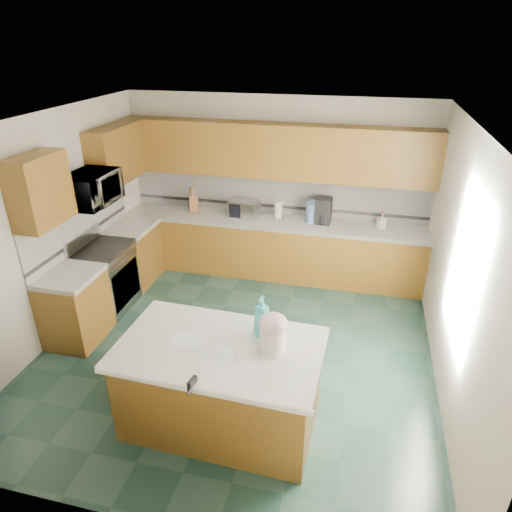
% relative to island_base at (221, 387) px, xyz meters
% --- Properties ---
extents(floor, '(4.60, 4.60, 0.00)m').
position_rel_island_base_xyz_m(floor, '(-0.16, 1.13, -0.43)').
color(floor, black).
rests_on(floor, ground).
extents(ceiling, '(4.60, 4.60, 0.00)m').
position_rel_island_base_xyz_m(ceiling, '(-0.16, 1.13, 2.27)').
color(ceiling, white).
rests_on(ceiling, ground).
extents(wall_back, '(4.60, 0.04, 2.70)m').
position_rel_island_base_xyz_m(wall_back, '(-0.16, 3.45, 0.92)').
color(wall_back, silver).
rests_on(wall_back, ground).
extents(wall_front, '(4.60, 0.04, 2.70)m').
position_rel_island_base_xyz_m(wall_front, '(-0.16, -1.19, 0.92)').
color(wall_front, silver).
rests_on(wall_front, ground).
extents(wall_left, '(0.04, 4.60, 2.70)m').
position_rel_island_base_xyz_m(wall_left, '(-2.48, 1.13, 0.92)').
color(wall_left, silver).
rests_on(wall_left, ground).
extents(wall_right, '(0.04, 4.60, 2.70)m').
position_rel_island_base_xyz_m(wall_right, '(2.16, 1.13, 0.92)').
color(wall_right, silver).
rests_on(wall_right, ground).
extents(back_base_cab, '(4.60, 0.60, 0.86)m').
position_rel_island_base_xyz_m(back_base_cab, '(-0.16, 3.13, 0.00)').
color(back_base_cab, '#35210B').
rests_on(back_base_cab, ground).
extents(back_countertop, '(4.60, 0.64, 0.06)m').
position_rel_island_base_xyz_m(back_countertop, '(-0.16, 3.13, 0.46)').
color(back_countertop, white).
rests_on(back_countertop, back_base_cab).
extents(back_upper_cab, '(4.60, 0.33, 0.78)m').
position_rel_island_base_xyz_m(back_upper_cab, '(-0.16, 3.27, 1.51)').
color(back_upper_cab, '#35210B').
rests_on(back_upper_cab, wall_back).
extents(back_backsplash, '(4.60, 0.02, 0.63)m').
position_rel_island_base_xyz_m(back_backsplash, '(-0.16, 3.42, 0.81)').
color(back_backsplash, silver).
rests_on(back_backsplash, back_countertop).
extents(back_accent_band, '(4.60, 0.01, 0.05)m').
position_rel_island_base_xyz_m(back_accent_band, '(-0.16, 3.42, 0.61)').
color(back_accent_band, black).
rests_on(back_accent_band, back_countertop).
extents(left_base_cab_rear, '(0.60, 0.82, 0.86)m').
position_rel_island_base_xyz_m(left_base_cab_rear, '(-2.16, 2.42, 0.00)').
color(left_base_cab_rear, '#35210B').
rests_on(left_base_cab_rear, ground).
extents(left_counter_rear, '(0.64, 0.82, 0.06)m').
position_rel_island_base_xyz_m(left_counter_rear, '(-2.16, 2.42, 0.46)').
color(left_counter_rear, white).
rests_on(left_counter_rear, left_base_cab_rear).
extents(left_base_cab_front, '(0.60, 0.72, 0.86)m').
position_rel_island_base_xyz_m(left_base_cab_front, '(-2.16, 0.89, 0.00)').
color(left_base_cab_front, '#35210B').
rests_on(left_base_cab_front, ground).
extents(left_counter_front, '(0.64, 0.72, 0.06)m').
position_rel_island_base_xyz_m(left_counter_front, '(-2.16, 0.89, 0.46)').
color(left_counter_front, white).
rests_on(left_counter_front, left_base_cab_front).
extents(left_backsplash, '(0.02, 2.30, 0.63)m').
position_rel_island_base_xyz_m(left_backsplash, '(-2.45, 1.68, 0.81)').
color(left_backsplash, silver).
rests_on(left_backsplash, wall_left).
extents(left_accent_band, '(0.01, 2.30, 0.05)m').
position_rel_island_base_xyz_m(left_accent_band, '(-2.45, 1.68, 0.61)').
color(left_accent_band, black).
rests_on(left_accent_band, wall_left).
extents(left_upper_cab_rear, '(0.33, 1.09, 0.78)m').
position_rel_island_base_xyz_m(left_upper_cab_rear, '(-2.30, 2.56, 1.51)').
color(left_upper_cab_rear, '#35210B').
rests_on(left_upper_cab_rear, wall_left).
extents(left_upper_cab_front, '(0.33, 0.72, 0.78)m').
position_rel_island_base_xyz_m(left_upper_cab_front, '(-2.30, 0.89, 1.51)').
color(left_upper_cab_front, '#35210B').
rests_on(left_upper_cab_front, wall_left).
extents(range_body, '(0.60, 0.76, 0.88)m').
position_rel_island_base_xyz_m(range_body, '(-2.16, 1.63, 0.01)').
color(range_body, '#B7B7BC').
rests_on(range_body, ground).
extents(range_oven_door, '(0.02, 0.68, 0.55)m').
position_rel_island_base_xyz_m(range_oven_door, '(-1.87, 1.63, -0.03)').
color(range_oven_door, black).
rests_on(range_oven_door, range_body).
extents(range_cooktop, '(0.62, 0.78, 0.04)m').
position_rel_island_base_xyz_m(range_cooktop, '(-2.16, 1.63, 0.47)').
color(range_cooktop, black).
rests_on(range_cooktop, range_body).
extents(range_handle, '(0.02, 0.66, 0.02)m').
position_rel_island_base_xyz_m(range_handle, '(-1.84, 1.63, 0.35)').
color(range_handle, '#B7B7BC').
rests_on(range_handle, range_body).
extents(range_backguard, '(0.06, 0.76, 0.18)m').
position_rel_island_base_xyz_m(range_backguard, '(-2.42, 1.63, 0.59)').
color(range_backguard, '#B7B7BC').
rests_on(range_backguard, range_body).
extents(microwave, '(0.50, 0.73, 0.41)m').
position_rel_island_base_xyz_m(microwave, '(-2.16, 1.63, 1.30)').
color(microwave, '#B7B7BC').
rests_on(microwave, wall_left).
extents(island_base, '(1.81, 1.07, 0.86)m').
position_rel_island_base_xyz_m(island_base, '(0.00, 0.00, 0.00)').
color(island_base, '#35210B').
rests_on(island_base, ground).
extents(island_top, '(1.91, 1.18, 0.06)m').
position_rel_island_base_xyz_m(island_top, '(0.00, 0.00, 0.46)').
color(island_top, white).
rests_on(island_top, island_base).
extents(island_bullnose, '(1.88, 0.12, 0.06)m').
position_rel_island_base_xyz_m(island_bullnose, '(-0.00, -0.56, 0.46)').
color(island_bullnose, white).
rests_on(island_bullnose, island_base).
extents(treat_jar, '(0.27, 0.27, 0.25)m').
position_rel_island_base_xyz_m(treat_jar, '(0.48, 0.06, 0.61)').
color(treat_jar, white).
rests_on(treat_jar, island_top).
extents(treat_jar_lid, '(0.26, 0.26, 0.16)m').
position_rel_island_base_xyz_m(treat_jar_lid, '(0.48, 0.06, 0.78)').
color(treat_jar_lid, beige).
rests_on(treat_jar_lid, treat_jar).
extents(treat_jar_knob, '(0.08, 0.03, 0.03)m').
position_rel_island_base_xyz_m(treat_jar_knob, '(0.48, 0.06, 0.83)').
color(treat_jar_knob, tan).
rests_on(treat_jar_knob, treat_jar_lid).
extents(treat_jar_knob_end_l, '(0.05, 0.05, 0.05)m').
position_rel_island_base_xyz_m(treat_jar_knob_end_l, '(0.44, 0.06, 0.83)').
color(treat_jar_knob_end_l, tan).
rests_on(treat_jar_knob_end_l, treat_jar_lid).
extents(treat_jar_knob_end_r, '(0.05, 0.05, 0.05)m').
position_rel_island_base_xyz_m(treat_jar_knob_end_r, '(0.52, 0.06, 0.83)').
color(treat_jar_knob_end_r, tan).
rests_on(treat_jar_knob_end_r, treat_jar_lid).
extents(soap_bottle_island, '(0.18, 0.18, 0.41)m').
position_rel_island_base_xyz_m(soap_bottle_island, '(0.34, 0.26, 0.70)').
color(soap_bottle_island, teal).
rests_on(soap_bottle_island, island_top).
extents(paper_sheet_a, '(0.36, 0.32, 0.00)m').
position_rel_island_base_xyz_m(paper_sheet_a, '(0.02, -0.17, 0.49)').
color(paper_sheet_a, white).
rests_on(paper_sheet_a, island_top).
extents(paper_sheet_b, '(0.32, 0.25, 0.00)m').
position_rel_island_base_xyz_m(paper_sheet_b, '(-0.32, -0.01, 0.49)').
color(paper_sheet_b, white).
rests_on(paper_sheet_b, island_top).
extents(clamp_body, '(0.05, 0.11, 0.10)m').
position_rel_island_base_xyz_m(clamp_body, '(-0.06, -0.54, 0.50)').
color(clamp_body, black).
rests_on(clamp_body, island_top).
extents(clamp_handle, '(0.02, 0.08, 0.02)m').
position_rel_island_base_xyz_m(clamp_handle, '(-0.06, -0.60, 0.48)').
color(clamp_handle, black).
rests_on(clamp_handle, island_top).
extents(knife_block, '(0.19, 0.22, 0.28)m').
position_rel_island_base_xyz_m(knife_block, '(-1.43, 3.18, 0.62)').
color(knife_block, '#472814').
rests_on(knife_block, back_countertop).
extents(utensil_crock, '(0.12, 0.12, 0.16)m').
position_rel_island_base_xyz_m(utensil_crock, '(-1.46, 3.21, 0.57)').
color(utensil_crock, black).
rests_on(utensil_crock, back_countertop).
extents(utensil_bundle, '(0.07, 0.07, 0.23)m').
position_rel_island_base_xyz_m(utensil_bundle, '(-1.46, 3.21, 0.76)').
color(utensil_bundle, '#472814').
rests_on(utensil_bundle, utensil_crock).
extents(toaster_oven, '(0.47, 0.35, 0.25)m').
position_rel_island_base_xyz_m(toaster_oven, '(-0.61, 3.18, 0.62)').
color(toaster_oven, '#B7B7BC').
rests_on(toaster_oven, back_countertop).
extents(toaster_oven_door, '(0.39, 0.01, 0.21)m').
position_rel_island_base_xyz_m(toaster_oven_door, '(-0.61, 3.04, 0.62)').
color(toaster_oven_door, black).
rests_on(toaster_oven_door, toaster_oven).
extents(paper_towel, '(0.12, 0.12, 0.27)m').
position_rel_island_base_xyz_m(paper_towel, '(-0.08, 3.23, 0.62)').
color(paper_towel, white).
rests_on(paper_towel, back_countertop).
extents(paper_towel_base, '(0.18, 0.18, 0.01)m').
position_rel_island_base_xyz_m(paper_towel_base, '(-0.08, 3.23, 0.50)').
color(paper_towel_base, '#B7B7BC').
rests_on(paper_towel_base, back_countertop).
extents(water_jug, '(0.18, 0.18, 0.30)m').
position_rel_island_base_xyz_m(water_jug, '(0.43, 3.19, 0.64)').
color(water_jug, '#5B83BF').
rests_on(water_jug, back_countertop).
extents(water_jug_neck, '(0.09, 0.09, 0.04)m').
position_rel_island_base_xyz_m(water_jug_neck, '(0.43, 3.19, 0.81)').
color(water_jug_neck, '#5B83BF').
rests_on(water_jug_neck, water_jug).
extents(coffee_maker, '(0.24, 0.26, 0.38)m').
position_rel_island_base_xyz_m(coffee_maker, '(0.60, 3.21, 0.68)').
color(coffee_maker, black).
rests_on(coffee_maker, back_countertop).
extents(coffee_carafe, '(0.16, 0.16, 0.16)m').
position_rel_island_base_xyz_m(coffee_carafe, '(0.60, 3.16, 0.57)').
color(coffee_carafe, black).
rests_on(coffee_carafe, back_countertop).
extents(soap_bottle_back, '(0.14, 0.14, 0.23)m').
position_rel_island_base_xyz_m(soap_bottle_back, '(1.45, 3.18, 0.61)').
color(soap_bottle_back, white).
rests_on(soap_bottle_back, back_countertop).
extents(soap_back_cap, '(0.02, 0.02, 0.03)m').
position_rel_island_base_xyz_m(soap_back_cap, '(1.45, 3.18, 0.74)').
color(soap_back_cap, red).
rests_on(soap_back_cap, soap_bottle_back).
extents(window_light_proxy, '(0.02, 1.40, 1.10)m').
position_rel_island_base_xyz_m(window_light_proxy, '(2.13, 0.93, 1.07)').
color(window_light_proxy, white).
rests_on(window_light_proxy, wall_right).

